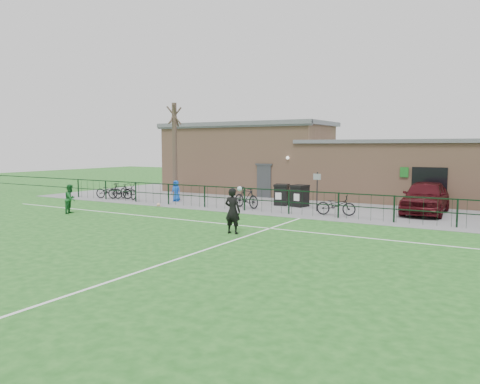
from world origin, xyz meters
The scene contains 21 objects.
ground centered at (0.00, 0.00, 0.00)m, with size 90.00×90.00×0.00m, color #1A5619.
paving_strip centered at (0.00, 13.50, 0.01)m, with size 34.00×13.00×0.02m, color slate.
pitch_line_touch centered at (0.00, 7.80, 0.00)m, with size 28.00×0.10×0.01m, color white.
pitch_line_mid centered at (0.00, 4.00, 0.00)m, with size 28.00×0.10×0.01m, color white.
pitch_line_perp centered at (2.00, 0.00, 0.00)m, with size 0.10×16.00×0.01m, color white.
perimeter_fence centered at (0.00, 8.00, 0.60)m, with size 28.00×0.10×1.20m, color black.
bare_tree centered at (-8.00, 10.50, 3.00)m, with size 0.30×0.30×6.00m, color #413128.
wheelie_bin_left centered at (-0.80, 10.97, 0.57)m, with size 0.72×0.82×1.09m, color black.
wheelie_bin_right centered at (0.34, 10.87, 0.57)m, with size 0.73×0.83×1.10m, color black.
sign_post centered at (1.83, 9.61, 1.02)m, with size 0.06×0.06×2.00m, color black.
car_maroon centered at (6.71, 11.56, 0.84)m, with size 1.93×4.79×1.63m, color #420B11.
bicycle_a centered at (-11.69, 8.47, 0.50)m, with size 0.64×1.83×0.96m, color black.
bicycle_b centered at (-10.88, 8.61, 0.51)m, with size 0.46×1.64×0.99m, color black.
bicycle_c centered at (-10.36, 8.78, 0.54)m, with size 0.68×1.96×1.03m, color black.
bicycle_d centered at (-1.91, 8.90, 0.59)m, with size 0.53×1.88×1.13m, color black.
bicycle_e centered at (3.13, 8.75, 0.51)m, with size 0.65×1.85×0.97m, color black.
spectator_child centered at (-7.04, 9.37, 0.65)m, with size 0.61×0.40×1.26m, color blue.
goalkeeper_kick centered at (1.25, 2.34, 0.89)m, with size 1.94×3.40×1.75m.
outfield_player centered at (-8.49, 2.83, 0.72)m, with size 0.70×0.54×1.44m, color #1B5E29.
ball_ground centered at (-6.46, 7.07, 0.10)m, with size 0.20×0.20×0.20m, color white.
clubhouse centered at (-0.88, 16.50, 2.22)m, with size 24.25×5.40×4.96m.
Camera 1 is at (10.45, -12.70, 3.31)m, focal length 35.00 mm.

